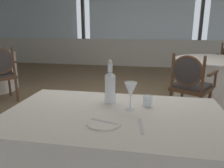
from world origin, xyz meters
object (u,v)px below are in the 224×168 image
at_px(dining_chair_1_0, 190,82).
at_px(side_plate, 104,122).
at_px(water_tumbler, 148,101).
at_px(dining_chair_0_1, 0,71).
at_px(water_bottle, 110,86).
at_px(wine_glass, 131,91).

bearing_deg(dining_chair_1_0, side_plate, -173.16).
relative_size(water_tumbler, dining_chair_1_0, 0.08).
xyz_separation_m(dining_chair_0_1, dining_chair_1_0, (3.00, -0.22, 0.00)).
xyz_separation_m(water_bottle, dining_chair_1_0, (0.81, 1.45, -0.31)).
bearing_deg(side_plate, dining_chair_0_1, 137.58).
relative_size(wine_glass, dining_chair_0_1, 0.20).
xyz_separation_m(water_tumbler, dining_chair_1_0, (0.53, 1.48, -0.22)).
relative_size(water_tumbler, dining_chair_0_1, 0.08).
distance_m(side_plate, water_bottle, 0.38).
xyz_separation_m(water_bottle, dining_chair_0_1, (-2.19, 1.67, -0.32)).
bearing_deg(dining_chair_1_0, water_bottle, -179.08).
bearing_deg(water_tumbler, dining_chair_1_0, 70.29).
bearing_deg(dining_chair_0_1, water_bottle, -178.44).
bearing_deg(wine_glass, water_tumbler, 39.19).
bearing_deg(side_plate, wine_glass, 61.41).
bearing_deg(dining_chair_0_1, wine_glass, -178.45).
height_order(wine_glass, dining_chair_1_0, dining_chair_1_0).
height_order(side_plate, water_tumbler, water_tumbler).
relative_size(water_bottle, water_tumbler, 4.27).
bearing_deg(wine_glass, dining_chair_0_1, 142.64).
relative_size(water_bottle, wine_glass, 1.67).
distance_m(wine_glass, water_tumbler, 0.18).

